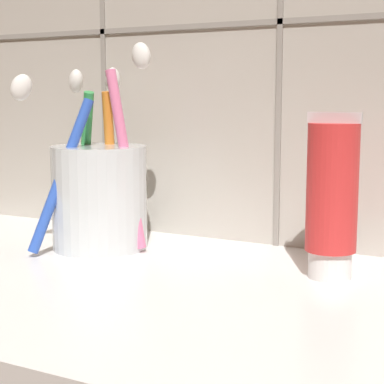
# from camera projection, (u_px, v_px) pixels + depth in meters

# --- Properties ---
(sink_counter) EXTENTS (0.75, 0.32, 0.02)m
(sink_counter) POSITION_uv_depth(u_px,v_px,m) (177.00, 299.00, 0.46)
(sink_counter) COLOR white
(sink_counter) RESTS_ON ground
(toothbrush_cup) EXTENTS (0.11, 0.12, 0.18)m
(toothbrush_cup) POSITION_uv_depth(u_px,v_px,m) (99.00, 192.00, 0.57)
(toothbrush_cup) COLOR silver
(toothbrush_cup) RESTS_ON sink_counter
(toothpaste_tube) EXTENTS (0.04, 0.04, 0.12)m
(toothpaste_tube) POSITION_uv_depth(u_px,v_px,m) (332.00, 198.00, 0.47)
(toothpaste_tube) COLOR white
(toothpaste_tube) RESTS_ON sink_counter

